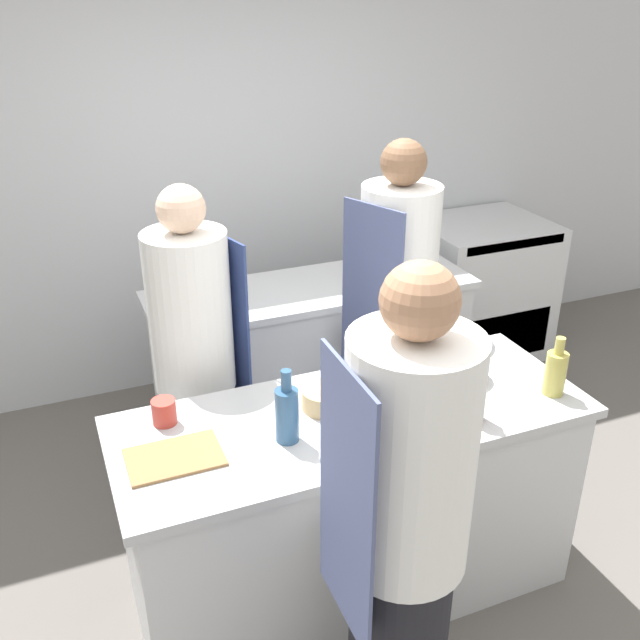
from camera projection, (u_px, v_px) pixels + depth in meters
name	position (u px, v px, depth m)	size (l,w,h in m)	color
ground_plane	(350.00, 584.00, 3.19)	(16.00, 16.00, 0.00)	#605B56
wall_back	(209.00, 168.00, 4.36)	(8.00, 0.06, 2.80)	silver
prep_counter	(352.00, 504.00, 2.99)	(1.89, 0.72, 0.91)	silver
pass_counter	(312.00, 358.00, 4.14)	(1.83, 0.60, 0.91)	silver
oven_range	(478.00, 288.00, 5.02)	(0.87, 0.73, 0.96)	silver
chef_at_prep_near	(403.00, 538.00, 2.18)	(0.40, 0.39, 1.81)	black
chef_at_stove	(196.00, 371.00, 3.20)	(0.41, 0.40, 1.71)	black
chef_at_pass_far	(395.00, 319.00, 3.58)	(0.45, 0.44, 1.80)	black
bottle_olive_oil	(556.00, 372.00, 2.89)	(0.09, 0.09, 0.25)	#B2A84C
bottle_vinegar	(287.00, 413.00, 2.58)	(0.09, 0.09, 0.29)	#2D5175
bottle_wine	(476.00, 398.00, 2.72)	(0.08, 0.08, 0.24)	#5B2319
bowl_mixing_large	(351.00, 434.00, 2.62)	(0.21, 0.21, 0.05)	navy
bowl_prep_small	(460.00, 370.00, 3.03)	(0.22, 0.22, 0.08)	white
bowl_ceramic_blue	(325.00, 399.00, 2.81)	(0.19, 0.19, 0.08)	tan
cup	(164.00, 412.00, 2.71)	(0.09, 0.09, 0.10)	#B2382D
cutting_board	(175.00, 457.00, 2.53)	(0.34, 0.23, 0.01)	olive
stockpot	(205.00, 295.00, 3.60)	(0.28, 0.28, 0.19)	silver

